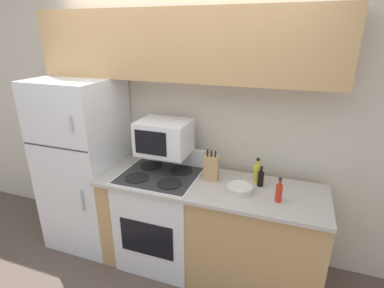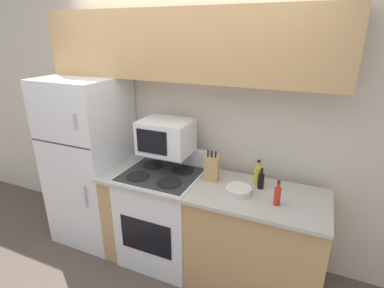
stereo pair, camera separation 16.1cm
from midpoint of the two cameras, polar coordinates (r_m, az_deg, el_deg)
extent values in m
plane|color=brown|center=(3.03, -4.64, -24.21)|extent=(12.00, 12.00, 0.00)
cube|color=beige|center=(2.95, 1.42, 3.65)|extent=(8.00, 0.05, 2.55)
cube|color=tan|center=(2.85, 4.82, -15.93)|extent=(1.95, 0.62, 0.88)
cube|color=#BCB7AD|center=(2.59, 4.97, -8.01)|extent=(1.95, 0.66, 0.03)
cube|color=white|center=(3.28, -17.38, -3.16)|extent=(0.72, 0.70, 1.73)
cube|color=#383838|center=(2.93, -22.37, 0.00)|extent=(0.70, 0.01, 0.01)
cylinder|color=#B7B7BC|center=(2.69, -19.88, 4.02)|extent=(0.02, 0.02, 0.14)
cylinder|color=#B7B7BC|center=(2.97, -18.17, -9.57)|extent=(0.02, 0.02, 0.22)
cube|color=tan|center=(2.66, 0.02, 18.29)|extent=(2.67, 0.31, 0.58)
cube|color=white|center=(2.98, -4.01, -13.64)|extent=(0.70, 0.62, 0.92)
cube|color=black|center=(2.77, -7.11, -17.21)|extent=(0.50, 0.01, 0.33)
cube|color=#2D2D2D|center=(2.75, -4.25, -5.75)|extent=(0.67, 0.59, 0.01)
cube|color=white|center=(2.95, -1.65, -1.95)|extent=(0.67, 0.06, 0.16)
cylinder|color=black|center=(2.71, -8.56, -6.09)|extent=(0.21, 0.21, 0.01)
cylinder|color=black|center=(2.57, -2.54, -7.41)|extent=(0.21, 0.21, 0.01)
cylinder|color=black|center=(2.92, -5.75, -3.93)|extent=(0.21, 0.21, 0.01)
cylinder|color=black|center=(2.79, -0.08, -5.03)|extent=(0.21, 0.21, 0.01)
cube|color=white|center=(2.73, -3.25, 1.42)|extent=(0.46, 0.36, 0.30)
cube|color=black|center=(2.60, -5.96, 0.35)|extent=(0.29, 0.01, 0.21)
cube|color=tan|center=(2.61, 5.56, -4.72)|extent=(0.12, 0.08, 0.22)
cylinder|color=black|center=(2.55, 4.87, -1.83)|extent=(0.01, 0.01, 0.06)
cylinder|color=black|center=(2.54, 5.61, -1.95)|extent=(0.01, 0.01, 0.06)
cylinder|color=black|center=(2.54, 6.35, -2.06)|extent=(0.01, 0.01, 0.06)
cylinder|color=silver|center=(2.47, 10.73, -8.76)|extent=(0.20, 0.20, 0.05)
torus|color=silver|center=(2.45, 10.77, -8.22)|extent=(0.21, 0.21, 0.01)
cylinder|color=red|center=(2.37, 17.84, -9.51)|extent=(0.05, 0.05, 0.14)
cylinder|color=red|center=(2.33, 18.09, -7.55)|extent=(0.02, 0.02, 0.04)
cylinder|color=black|center=(2.31, 18.17, -6.89)|extent=(0.02, 0.03, 0.02)
cylinder|color=black|center=(2.57, 14.77, -6.91)|extent=(0.05, 0.05, 0.13)
cylinder|color=black|center=(2.53, 14.94, -5.25)|extent=(0.02, 0.02, 0.04)
cylinder|color=black|center=(2.52, 14.99, -4.69)|extent=(0.03, 0.03, 0.01)
cylinder|color=gold|center=(2.62, 14.14, -5.91)|extent=(0.06, 0.06, 0.15)
cylinder|color=gold|center=(2.58, 14.34, -3.89)|extent=(0.03, 0.03, 0.05)
cylinder|color=black|center=(2.57, 14.40, -3.22)|extent=(0.03, 0.03, 0.02)
camera|label=1|loc=(0.08, -88.14, 0.70)|focal=28.00mm
camera|label=2|loc=(0.08, 91.86, -0.70)|focal=28.00mm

